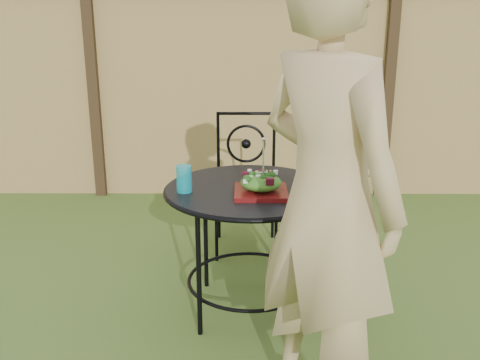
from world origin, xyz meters
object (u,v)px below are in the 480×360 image
(patio_chair, at_px, (246,179))
(salad_plate, at_px, (261,192))
(patio_table, at_px, (250,212))
(diner, at_px, (327,201))

(patio_chair, distance_m, salad_plate, 1.02)
(patio_table, xyz_separation_m, salad_plate, (0.05, -0.12, 0.15))
(diner, bearing_deg, patio_table, -18.82)
(patio_table, height_order, patio_chair, patio_chair)
(patio_table, bearing_deg, salad_plate, -65.09)
(patio_chair, bearing_deg, patio_table, -89.02)
(patio_chair, xyz_separation_m, diner, (0.30, -1.66, 0.42))
(patio_table, height_order, salad_plate, salad_plate)
(patio_table, bearing_deg, diner, -70.31)
(patio_table, xyz_separation_m, diner, (0.28, -0.79, 0.34))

